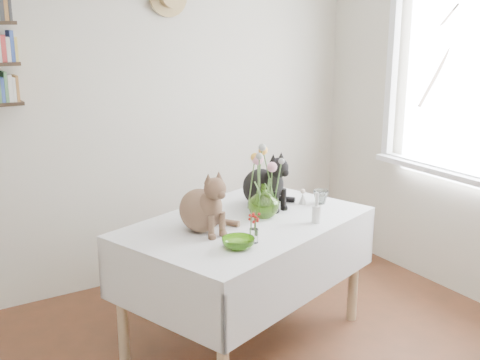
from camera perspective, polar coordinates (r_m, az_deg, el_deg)
room at (r=2.34m, az=6.93°, el=-1.45°), size 4.08×4.58×2.58m
window at (r=4.26m, az=21.30°, el=7.20°), size 0.12×1.52×1.32m
dining_table at (r=3.58m, az=0.52°, el=-6.74°), size 1.65×1.32×0.77m
tabby_cat at (r=3.31m, az=-3.82°, el=-1.82°), size 0.29×0.35×0.36m
black_cat at (r=3.73m, az=2.09°, el=0.20°), size 0.31×0.36×0.37m
flower_vase at (r=3.56m, az=2.24°, el=-1.96°), size 0.20×0.20×0.20m
green_bowl at (r=3.10m, az=-0.16°, el=-6.00°), size 0.19×0.19×0.05m
drinking_glass at (r=3.85m, az=7.65°, el=-1.60°), size 0.12×0.12×0.09m
candlestick at (r=3.49m, az=7.25°, el=-3.09°), size 0.05×0.05×0.18m
berry_jar at (r=3.15m, az=1.32°, el=-4.52°), size 0.05×0.05×0.19m
porcelain_figurine at (r=3.83m, az=5.97°, el=-1.65°), size 0.05×0.05×0.10m
flower_bouquet at (r=3.50m, az=2.21°, el=1.84°), size 0.17×0.13×0.39m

